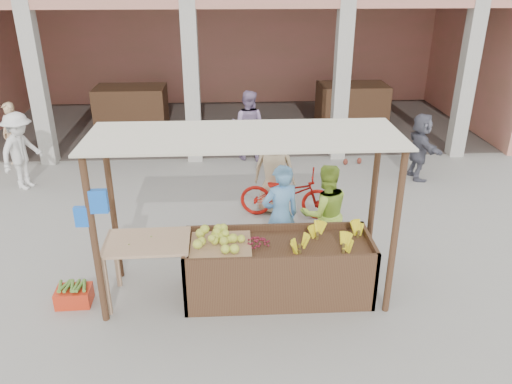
{
  "coord_description": "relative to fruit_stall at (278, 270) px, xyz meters",
  "views": [
    {
      "loc": [
        -0.13,
        -5.95,
        4.3
      ],
      "look_at": [
        0.25,
        1.2,
        1.08
      ],
      "focal_mm": 35.0,
      "sensor_mm": 36.0,
      "label": 1
    }
  ],
  "objects": [
    {
      "name": "shopper_d",
      "position": [
        3.51,
        4.2,
        0.38
      ],
      "size": [
        0.67,
        1.48,
        1.56
      ],
      "primitive_type": "imported",
      "rotation": [
        0.0,
        0.0,
        1.62
      ],
      "color": "#51515D",
      "rests_on": "ground"
    },
    {
      "name": "motorcycle",
      "position": [
        0.4,
        2.47,
        0.08
      ],
      "size": [
        0.98,
        1.93,
        0.96
      ],
      "primitive_type": "imported",
      "rotation": [
        0.0,
        0.0,
        1.37
      ],
      "color": "#A7120B",
      "rests_on": "ground"
    },
    {
      "name": "ground",
      "position": [
        -0.5,
        0.0,
        -0.4
      ],
      "size": [
        60.0,
        60.0,
        0.0
      ],
      "primitive_type": "plane",
      "color": "gray",
      "rests_on": "ground"
    },
    {
      "name": "market_building",
      "position": [
        -0.45,
        8.93,
        2.3
      ],
      "size": [
        14.4,
        6.4,
        4.2
      ],
      "color": "tan",
      "rests_on": "ground"
    },
    {
      "name": "stall_awning",
      "position": [
        -0.51,
        0.06,
        1.58
      ],
      "size": [
        4.09,
        1.35,
        2.39
      ],
      "color": "#48301C",
      "rests_on": "ground"
    },
    {
      "name": "shopper_c",
      "position": [
        0.18,
        2.71,
        0.51
      ],
      "size": [
        0.99,
        0.78,
        1.81
      ],
      "primitive_type": "imported",
      "rotation": [
        0.0,
        0.0,
        2.87
      ],
      "color": "tan",
      "rests_on": "ground"
    },
    {
      "name": "melon_tray",
      "position": [
        -0.79,
        -0.0,
        0.5
      ],
      "size": [
        0.83,
        0.72,
        0.21
      ],
      "color": "#99734F",
      "rests_on": "fruit_stall"
    },
    {
      "name": "produce_sacks",
      "position": [
        2.28,
        5.12,
        -0.1
      ],
      "size": [
        0.78,
        0.48,
        0.59
      ],
      "color": "maroon",
      "rests_on": "ground"
    },
    {
      "name": "side_table",
      "position": [
        -1.79,
        0.0,
        0.39
      ],
      "size": [
        1.17,
        0.8,
        0.93
      ],
      "rotation": [
        0.0,
        0.0,
        0.03
      ],
      "color": "tan",
      "rests_on": "ground"
    },
    {
      "name": "shopper_a",
      "position": [
        -5.0,
        4.12,
        0.49
      ],
      "size": [
        0.94,
        1.27,
        1.78
      ],
      "primitive_type": "imported",
      "rotation": [
        0.0,
        0.0,
        1.2
      ],
      "color": "silver",
      "rests_on": "ground"
    },
    {
      "name": "berry_heap",
      "position": [
        -0.32,
        0.02,
        0.47
      ],
      "size": [
        0.44,
        0.36,
        0.14
      ],
      "primitive_type": "ellipsoid",
      "color": "maroon",
      "rests_on": "fruit_stall"
    },
    {
      "name": "shopper_e",
      "position": [
        -5.74,
        5.56,
        0.38
      ],
      "size": [
        0.71,
        0.64,
        1.56
      ],
      "primitive_type": "imported",
      "rotation": [
        0.0,
        0.0,
        -0.43
      ],
      "color": "#D6AE81",
      "rests_on": "ground"
    },
    {
      "name": "plantain_bundle",
      "position": [
        -2.86,
        -0.07,
        -0.12
      ],
      "size": [
        0.37,
        0.26,
        0.07
      ],
      "primitive_type": null,
      "color": "#54812F",
      "rests_on": "red_crate"
    },
    {
      "name": "red_crate",
      "position": [
        -2.86,
        -0.07,
        -0.28
      ],
      "size": [
        0.48,
        0.36,
        0.25
      ],
      "primitive_type": "cube",
      "rotation": [
        0.0,
        0.0,
        0.04
      ],
      "color": "red",
      "rests_on": "ground"
    },
    {
      "name": "fruit_stall",
      "position": [
        0.0,
        0.0,
        0.0
      ],
      "size": [
        2.6,
        0.95,
        0.8
      ],
      "primitive_type": "cube",
      "color": "#48301C",
      "rests_on": "ground"
    },
    {
      "name": "papaya_pile",
      "position": [
        -1.79,
        0.0,
        0.62
      ],
      "size": [
        0.63,
        0.36,
        0.18
      ],
      "primitive_type": null,
      "color": "#4B802A",
      "rests_on": "side_table"
    },
    {
      "name": "shopper_f",
      "position": [
        -0.2,
        5.67,
        0.53
      ],
      "size": [
        1.02,
        0.78,
        1.85
      ],
      "primitive_type": "imported",
      "rotation": [
        0.0,
        0.0,
        2.82
      ],
      "color": "#9379A2",
      "rests_on": "ground"
    },
    {
      "name": "vendor_green",
      "position": [
        0.81,
        0.94,
        0.45
      ],
      "size": [
        0.88,
        0.59,
        1.71
      ],
      "primitive_type": "imported",
      "rotation": [
        0.0,
        0.0,
        3.29
      ],
      "color": "#9EC43B",
      "rests_on": "ground"
    },
    {
      "name": "vendor_blue",
      "position": [
        0.11,
        0.81,
        0.5
      ],
      "size": [
        0.79,
        0.68,
        1.79
      ],
      "primitive_type": "imported",
      "rotation": [
        0.0,
        0.0,
        3.47
      ],
      "color": "#5B94C9",
      "rests_on": "ground"
    },
    {
      "name": "banana_heap",
      "position": [
        0.68,
        -0.0,
        0.49
      ],
      "size": [
        1.01,
        0.55,
        0.18
      ],
      "primitive_type": null,
      "color": "yellow",
      "rests_on": "fruit_stall"
    }
  ]
}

